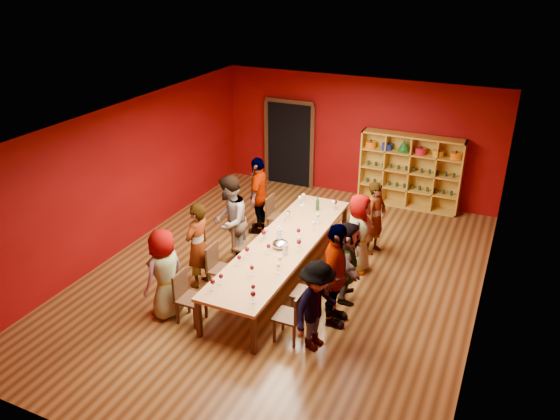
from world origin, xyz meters
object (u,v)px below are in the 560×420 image
object	(u,v)px
person_left_1	(198,245)
chair_person_left_0	(187,294)
person_right_3	(359,233)
spittoon_bowl	(280,244)
chair_person_right_3	(344,244)
chair_person_right_1	(310,291)
person_right_4	(376,218)
chair_person_right_0	(293,314)
person_left_4	(259,195)
person_left_2	(230,221)
person_right_0	(317,306)
wine_bottle	(317,205)
person_right_1	(335,275)
shelving_unit	(410,168)
chair_person_left_1	(218,266)
chair_person_right_2	(326,269)
chair_person_right_4	(357,226)
person_left_0	(165,274)
tasting_table	(283,245)
chair_person_left_4	(275,214)
chair_person_left_2	(242,243)
person_right_2	(347,261)

from	to	relation	value
person_left_1	chair_person_left_0	bearing A→B (deg)	27.75
person_right_3	spittoon_bowl	xyz separation A→B (m)	(-1.15, -1.06, 0.03)
chair_person_right_3	person_right_3	distance (m)	0.40
chair_person_right_1	person_right_4	size ratio (longest dim) A/B	0.58
chair_person_right_0	person_left_4	bearing A→B (deg)	124.48
person_left_2	person_right_0	bearing A→B (deg)	38.23
wine_bottle	chair_person_right_1	bearing A→B (deg)	-71.47
person_right_0	person_right_1	bearing A→B (deg)	10.51
shelving_unit	chair_person_left_1	distance (m)	5.68
chair_person_right_2	chair_person_right_4	world-z (taller)	same
shelving_unit	chair_person_right_3	bearing A→B (deg)	-98.06
chair_person_left_1	chair_person_right_3	size ratio (longest dim) A/B	1.00
person_left_2	spittoon_bowl	size ratio (longest dim) A/B	6.16
chair_person_right_2	person_left_1	bearing A→B (deg)	-162.44
chair_person_right_0	person_right_3	xyz separation A→B (m)	(0.27, 2.51, 0.29)
person_left_0	wine_bottle	bearing A→B (deg)	170.65
spittoon_bowl	wine_bottle	size ratio (longest dim) A/B	0.97
person_left_4	person_right_4	xyz separation A→B (m)	(2.57, 0.15, -0.10)
tasting_table	chair_person_right_3	size ratio (longest dim) A/B	5.06
person_right_4	chair_person_right_2	bearing A→B (deg)	-175.65
person_left_1	chair_person_right_0	size ratio (longest dim) A/B	1.84
person_right_4	chair_person_right_4	bearing A→B (deg)	105.53
chair_person_right_1	chair_person_left_4	bearing A→B (deg)	126.12
chair_person_left_2	person_left_4	size ratio (longest dim) A/B	0.51
shelving_unit	chair_person_right_2	world-z (taller)	shelving_unit
chair_person_left_2	person_right_4	world-z (taller)	person_right_4
person_right_4	spittoon_bowl	xyz separation A→B (m)	(-1.25, -1.90, 0.05)
shelving_unit	person_right_4	bearing A→B (deg)	-92.60
person_left_2	person_left_4	xyz separation A→B (m)	(-0.11, 1.48, -0.06)
wine_bottle	chair_person_left_1	bearing A→B (deg)	-111.50
tasting_table	person_right_0	world-z (taller)	person_right_0
chair_person_left_4	chair_person_right_4	bearing A→B (deg)	4.62
person_right_2	chair_person_right_3	xyz separation A→B (m)	(-0.38, 1.02, -0.25)
chair_person_right_0	person_right_4	size ratio (longest dim) A/B	0.58
chair_person_right_2	person_right_1	bearing A→B (deg)	-61.50
person_right_4	chair_person_left_2	bearing A→B (deg)	142.11
person_right_2	spittoon_bowl	bearing A→B (deg)	74.66
person_right_1	spittoon_bowl	size ratio (longest dim) A/B	6.07
chair_person_left_2	chair_person_right_3	bearing A→B (deg)	23.39
wine_bottle	person_left_1	bearing A→B (deg)	-119.12
tasting_table	spittoon_bowl	bearing A→B (deg)	-82.09
person_right_0	chair_person_right_2	world-z (taller)	person_right_0
spittoon_bowl	person_right_4	bearing A→B (deg)	56.56
person_left_1	chair_person_left_1	bearing A→B (deg)	96.20
chair_person_right_2	chair_person_left_2	bearing A→B (deg)	172.55
shelving_unit	chair_person_right_2	bearing A→B (deg)	-96.22
person_left_0	person_left_1	size ratio (longest dim) A/B	0.97
spittoon_bowl	chair_person_left_0	bearing A→B (deg)	-119.05
person_right_2	person_right_3	world-z (taller)	person_right_3
chair_person_left_1	person_left_1	size ratio (longest dim) A/B	0.54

